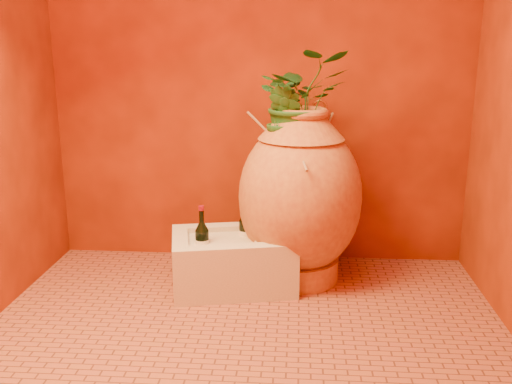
# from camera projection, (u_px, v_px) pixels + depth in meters

# --- Properties ---
(floor) EXTENTS (2.50, 2.50, 0.00)m
(floor) POSITION_uv_depth(u_px,v_px,m) (245.00, 332.00, 2.69)
(floor) COLOR brown
(floor) RESTS_ON ground
(wall_back) EXTENTS (2.50, 0.02, 2.50)m
(wall_back) POSITION_uv_depth(u_px,v_px,m) (260.00, 55.00, 3.33)
(wall_back) COLOR #571804
(wall_back) RESTS_ON ground
(amphora) EXTENTS (0.82, 0.82, 0.98)m
(amphora) POSITION_uv_depth(u_px,v_px,m) (300.00, 197.00, 3.17)
(amphora) COLOR #B27632
(amphora) RESTS_ON floor
(stone_basin) EXTENTS (0.74, 0.58, 0.31)m
(stone_basin) POSITION_uv_depth(u_px,v_px,m) (233.00, 262.00, 3.15)
(stone_basin) COLOR beige
(stone_basin) RESTS_ON floor
(wine_bottle_a) EXTENTS (0.08, 0.08, 0.33)m
(wine_bottle_a) POSITION_uv_depth(u_px,v_px,m) (246.00, 233.00, 3.20)
(wine_bottle_a) COLOR black
(wine_bottle_a) RESTS_ON stone_basin
(wine_bottle_b) EXTENTS (0.08, 0.08, 0.32)m
(wine_bottle_b) POSITION_uv_depth(u_px,v_px,m) (262.00, 241.00, 3.07)
(wine_bottle_b) COLOR black
(wine_bottle_b) RESTS_ON stone_basin
(wine_bottle_c) EXTENTS (0.08, 0.08, 0.31)m
(wine_bottle_c) POSITION_uv_depth(u_px,v_px,m) (202.00, 242.00, 3.07)
(wine_bottle_c) COLOR black
(wine_bottle_c) RESTS_ON stone_basin
(wall_tap) EXTENTS (0.08, 0.17, 0.18)m
(wall_tap) POSITION_uv_depth(u_px,v_px,m) (320.00, 115.00, 3.30)
(wall_tap) COLOR #B37729
(wall_tap) RESTS_ON wall_back
(plant_main) EXTENTS (0.59, 0.54, 0.54)m
(plant_main) POSITION_uv_depth(u_px,v_px,m) (301.00, 101.00, 3.06)
(plant_main) COLOR #1B4E1E
(plant_main) RESTS_ON amphora
(plant_side) EXTENTS (0.26, 0.26, 0.38)m
(plant_side) POSITION_uv_depth(u_px,v_px,m) (284.00, 120.00, 3.00)
(plant_side) COLOR #1B4E1E
(plant_side) RESTS_ON amphora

